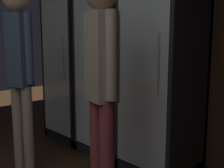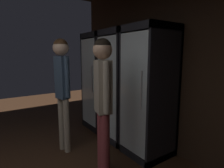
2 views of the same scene
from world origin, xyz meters
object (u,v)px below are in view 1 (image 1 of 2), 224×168
at_px(cooler_center, 165,74).
at_px(cooler_far_left, 79,66).
at_px(cooler_left, 115,69).
at_px(shopper_far, 101,68).
at_px(shopper_near, 19,52).

bearing_deg(cooler_center, cooler_far_left, 179.94).
height_order(cooler_left, shopper_far, cooler_left).
bearing_deg(cooler_far_left, shopper_far, -32.18).
distance_m(cooler_left, shopper_far, 1.16).
relative_size(cooler_far_left, shopper_near, 1.10).
xyz_separation_m(cooler_far_left, shopper_near, (0.52, -1.07, 0.22)).
bearing_deg(shopper_near, cooler_center, 52.82).
distance_m(cooler_center, shopper_near, 1.35).
xyz_separation_m(cooler_far_left, cooler_center, (1.33, -0.00, 0.00)).
distance_m(cooler_left, shopper_near, 1.09).
relative_size(cooler_left, shopper_near, 1.10).
relative_size(cooler_far_left, shopper_far, 1.13).
xyz_separation_m(cooler_left, shopper_far, (0.74, -0.88, 0.12)).
height_order(cooler_far_left, cooler_left, same).
bearing_deg(cooler_far_left, cooler_left, -0.09).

